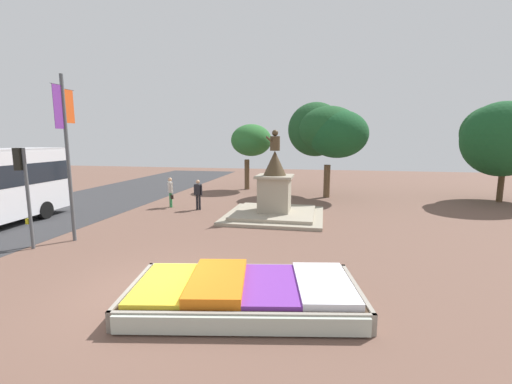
{
  "coord_description": "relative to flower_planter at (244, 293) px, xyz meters",
  "views": [
    {
      "loc": [
        4.32,
        -7.99,
        4.06
      ],
      "look_at": [
        1.79,
        4.69,
        2.05
      ],
      "focal_mm": 24.0,
      "sensor_mm": 36.0,
      "label": 1
    }
  ],
  "objects": [
    {
      "name": "park_tree_far_right",
      "position": [
        -3.91,
        19.0,
        3.6
      ],
      "size": [
        3.21,
        3.39,
        5.21
      ],
      "color": "brown",
      "rests_on": "ground_plane"
    },
    {
      "name": "ground_plane",
      "position": [
        -2.47,
        0.23,
        -0.29
      ],
      "size": [
        76.16,
        76.16,
        0.0
      ],
      "primitive_type": "plane",
      "color": "brown"
    },
    {
      "name": "flower_planter",
      "position": [
        0.0,
        0.0,
        0.0
      ],
      "size": [
        6.08,
        3.9,
        0.69
      ],
      "color": "#38281C",
      "rests_on": "ground_plane"
    },
    {
      "name": "park_tree_far_left",
      "position": [
        1.94,
        16.59,
        4.31
      ],
      "size": [
        5.47,
        5.75,
        6.64
      ],
      "color": "brown",
      "rests_on": "ground_plane"
    },
    {
      "name": "banner_pole",
      "position": [
        -7.96,
        3.9,
        3.31
      ],
      "size": [
        0.14,
        1.15,
        6.48
      ],
      "color": "#4C5156",
      "rests_on": "ground_plane"
    },
    {
      "name": "pedestrian_with_handbag",
      "position": [
        -7.11,
        11.01,
        0.73
      ],
      "size": [
        0.53,
        0.61,
        1.78
      ],
      "color": "#338C4C",
      "rests_on": "ground_plane"
    },
    {
      "name": "pedestrian_near_planter",
      "position": [
        -5.22,
        10.63,
        0.72
      ],
      "size": [
        0.55,
        0.31,
        1.74
      ],
      "color": "black",
      "rests_on": "ground_plane"
    },
    {
      "name": "park_tree_behind_statue",
      "position": [
        12.89,
        16.8,
        3.84
      ],
      "size": [
        5.73,
        5.79,
        6.35
      ],
      "color": "#4C3823",
      "rests_on": "ground_plane"
    },
    {
      "name": "traffic_light_mid_block",
      "position": [
        -8.84,
        2.67,
        2.29
      ],
      "size": [
        0.42,
        0.31,
        3.74
      ],
      "color": "#4C5156",
      "rests_on": "ground_plane"
    },
    {
      "name": "statue_monument",
      "position": [
        -0.64,
        9.65,
        0.68
      ],
      "size": [
        5.01,
        5.01,
        4.52
      ],
      "color": "gray",
      "rests_on": "ground_plane"
    }
  ]
}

